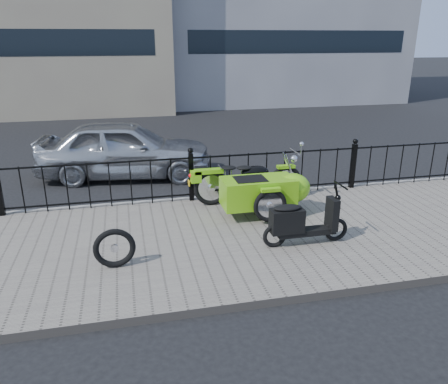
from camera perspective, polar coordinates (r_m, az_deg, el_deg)
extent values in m
plane|color=black|center=(7.64, -2.69, -5.23)|extent=(120.00, 120.00, 0.00)
cube|color=#6D655C|center=(7.17, -1.97, -6.44)|extent=(30.00, 3.80, 0.12)
cube|color=gray|center=(8.93, -4.37, -1.09)|extent=(30.00, 0.10, 0.12)
cylinder|color=black|center=(8.51, -4.39, 4.45)|extent=(14.00, 0.04, 0.04)
cylinder|color=black|center=(8.73, -4.26, -0.30)|extent=(14.00, 0.04, 0.04)
cube|color=black|center=(8.62, -4.32, 1.95)|extent=(0.09, 0.09, 0.96)
sphere|color=black|center=(8.47, -4.42, 5.43)|extent=(0.11, 0.11, 0.11)
cube|color=black|center=(9.74, 16.49, 3.27)|extent=(0.09, 0.09, 0.96)
sphere|color=black|center=(9.61, 16.80, 6.36)|extent=(0.11, 0.11, 0.11)
cube|color=black|center=(21.48, 10.02, 18.76)|extent=(10.50, 0.06, 1.00)
torus|color=black|center=(8.79, 7.99, 1.24)|extent=(0.69, 0.09, 0.69)
torus|color=black|center=(8.39, -1.65, 0.53)|extent=(0.69, 0.09, 0.69)
torus|color=black|center=(7.55, 6.04, -1.78)|extent=(0.60, 0.08, 0.60)
cube|color=gray|center=(8.55, 3.28, 1.02)|extent=(0.34, 0.22, 0.24)
cylinder|color=black|center=(8.57, 3.27, 0.58)|extent=(1.40, 0.04, 0.04)
ellipsoid|color=black|center=(8.51, 4.09, 2.61)|extent=(0.54, 0.29, 0.26)
cylinder|color=silver|center=(8.68, 9.29, 5.21)|extent=(0.03, 0.56, 0.03)
cylinder|color=silver|center=(8.72, 8.45, 3.20)|extent=(0.25, 0.04, 0.59)
sphere|color=silver|center=(8.71, 9.12, 4.31)|extent=(0.15, 0.15, 0.15)
cube|color=#6FBF14|center=(8.69, 8.09, 3.31)|extent=(0.36, 0.12, 0.06)
cube|color=#6FBF14|center=(8.27, -2.01, 2.73)|extent=(0.55, 0.16, 0.08)
ellipsoid|color=black|center=(8.42, 2.67, 3.17)|extent=(0.31, 0.22, 0.08)
ellipsoid|color=black|center=(8.34, 0.55, 3.16)|extent=(0.31, 0.22, 0.08)
sphere|color=red|center=(8.24, -4.40, 2.16)|extent=(0.07, 0.07, 0.07)
cube|color=gold|center=(8.38, -4.61, 1.18)|extent=(0.02, 0.14, 0.10)
cube|color=#6FBF14|center=(7.82, 4.47, 0.02)|extent=(1.30, 0.62, 0.50)
ellipsoid|color=#6FBF14|center=(8.03, 8.91, 0.54)|extent=(0.65, 0.60, 0.54)
cube|color=black|center=(7.71, 3.45, 1.55)|extent=(0.55, 0.43, 0.06)
cube|color=#6FBF14|center=(7.45, 6.12, 0.30)|extent=(0.34, 0.11, 0.06)
torus|color=black|center=(7.20, 14.42, -4.75)|extent=(0.38, 0.07, 0.38)
torus|color=black|center=(6.81, 6.64, -5.67)|extent=(0.38, 0.07, 0.38)
cube|color=black|center=(6.98, 10.65, -5.10)|extent=(0.94, 0.21, 0.09)
cube|color=black|center=(6.78, 8.21, -3.75)|extent=(0.51, 0.24, 0.37)
ellipsoid|color=black|center=(6.69, 8.30, -2.05)|extent=(0.44, 0.22, 0.09)
cube|color=black|center=(7.05, 13.93, -2.78)|extent=(0.11, 0.28, 0.51)
cylinder|color=black|center=(6.98, 14.60, -0.60)|extent=(0.15, 0.04, 0.42)
cylinder|color=black|center=(6.94, 15.01, 0.88)|extent=(0.03, 0.41, 0.03)
torus|color=black|center=(6.34, -14.11, -7.14)|extent=(0.59, 0.12, 0.59)
imported|color=#B0B2B7|center=(10.70, -12.81, 5.51)|extent=(4.24, 2.18, 1.38)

